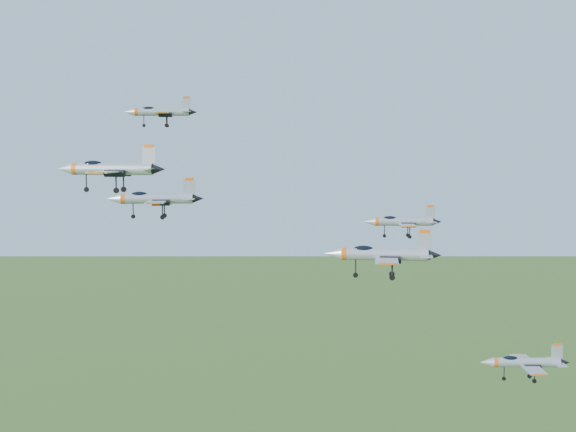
# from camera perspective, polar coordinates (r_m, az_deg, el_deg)

# --- Properties ---
(jet_lead) EXTENTS (10.69, 9.08, 2.90)m
(jet_lead) POSITION_cam_1_polar(r_m,az_deg,el_deg) (121.16, -9.11, 7.33)
(jet_lead) COLOR #A0A5AC
(jet_left_high) EXTENTS (13.18, 11.14, 3.55)m
(jet_left_high) POSITION_cam_1_polar(r_m,az_deg,el_deg) (111.04, -9.51, 1.24)
(jet_left_high) COLOR #A0A5AC
(jet_right_high) EXTENTS (11.89, 9.79, 3.18)m
(jet_right_high) POSITION_cam_1_polar(r_m,az_deg,el_deg) (85.81, -12.59, 3.31)
(jet_right_high) COLOR #A0A5AC
(jet_left_low) EXTENTS (10.45, 8.76, 2.80)m
(jet_left_low) POSITION_cam_1_polar(r_m,az_deg,el_deg) (108.07, 8.07, -0.39)
(jet_left_low) COLOR #A0A5AC
(jet_right_low) EXTENTS (12.99, 10.76, 3.47)m
(jet_right_low) POSITION_cam_1_polar(r_m,az_deg,el_deg) (89.35, 6.64, -2.70)
(jet_right_low) COLOR #A0A5AC
(jet_trail) EXTENTS (10.89, 9.15, 2.92)m
(jet_trail) POSITION_cam_1_polar(r_m,az_deg,el_deg) (102.39, 16.42, -9.94)
(jet_trail) COLOR #A0A5AC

